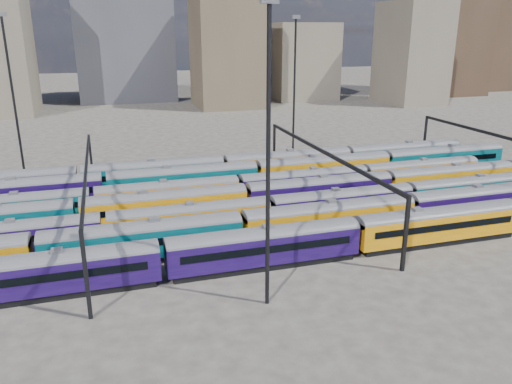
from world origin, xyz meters
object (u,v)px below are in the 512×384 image
object	(u,v)px
rake_0	(264,243)
rake_2	(104,225)
mast_2	(268,150)
rake_1	(409,207)

from	to	relation	value
rake_0	rake_2	size ratio (longest dim) A/B	1.24
rake_0	mast_2	distance (m)	13.46
rake_1	rake_2	bearing A→B (deg)	172.02
mast_2	rake_2	bearing A→B (deg)	128.57
rake_1	rake_2	size ratio (longest dim) A/B	1.09
rake_2	mast_2	xyz separation A→B (m)	(13.55, -17.00, 11.47)
rake_1	rake_2	xyz separation A→B (m)	(-35.65, 5.00, -0.23)
rake_0	rake_2	xyz separation A→B (m)	(-15.54, 10.00, -0.15)
rake_0	rake_2	world-z (taller)	rake_0
rake_2	mast_2	distance (m)	24.58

